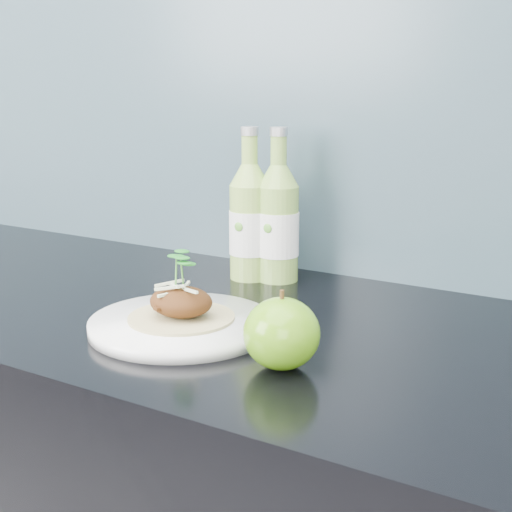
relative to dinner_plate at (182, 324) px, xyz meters
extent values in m
cube|color=#6790A3|center=(0.02, 0.38, 0.34)|extent=(4.00, 0.02, 0.70)
cylinder|color=white|center=(0.00, 0.00, 0.00)|extent=(0.27, 0.27, 0.02)
cylinder|color=tan|center=(0.00, 0.00, 0.01)|extent=(0.14, 0.14, 0.00)
ellipsoid|color=#532B0F|center=(0.00, 0.00, 0.03)|extent=(0.09, 0.07, 0.04)
ellipsoid|color=#3A9410|center=(0.18, -0.04, 0.03)|extent=(0.12, 0.12, 0.08)
cylinder|color=#472D14|center=(0.18, -0.04, 0.08)|extent=(0.01, 0.00, 0.01)
cylinder|color=#8FB94D|center=(-0.06, 0.27, 0.07)|extent=(0.09, 0.09, 0.16)
cone|color=#8FB94D|center=(-0.06, 0.27, 0.17)|extent=(0.07, 0.07, 0.04)
cylinder|color=#8FB94D|center=(-0.06, 0.27, 0.21)|extent=(0.03, 0.03, 0.05)
cylinder|color=silver|center=(-0.06, 0.27, 0.24)|extent=(0.03, 0.03, 0.01)
cylinder|color=white|center=(-0.06, 0.27, 0.07)|extent=(0.09, 0.09, 0.07)
ellipsoid|color=#59A533|center=(-0.06, 0.24, 0.09)|extent=(0.02, 0.00, 0.02)
cylinder|color=#83AF49|center=(-0.02, 0.29, 0.07)|extent=(0.08, 0.08, 0.16)
cone|color=#83AF49|center=(-0.02, 0.29, 0.17)|extent=(0.07, 0.07, 0.04)
cylinder|color=#83AF49|center=(-0.02, 0.29, 0.21)|extent=(0.03, 0.03, 0.05)
cylinder|color=silver|center=(-0.02, 0.29, 0.24)|extent=(0.03, 0.03, 0.01)
cylinder|color=white|center=(-0.02, 0.29, 0.07)|extent=(0.08, 0.08, 0.07)
ellipsoid|color=#59A533|center=(-0.02, 0.25, 0.09)|extent=(0.02, 0.00, 0.02)
camera|label=1|loc=(0.56, -0.72, 0.31)|focal=50.00mm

